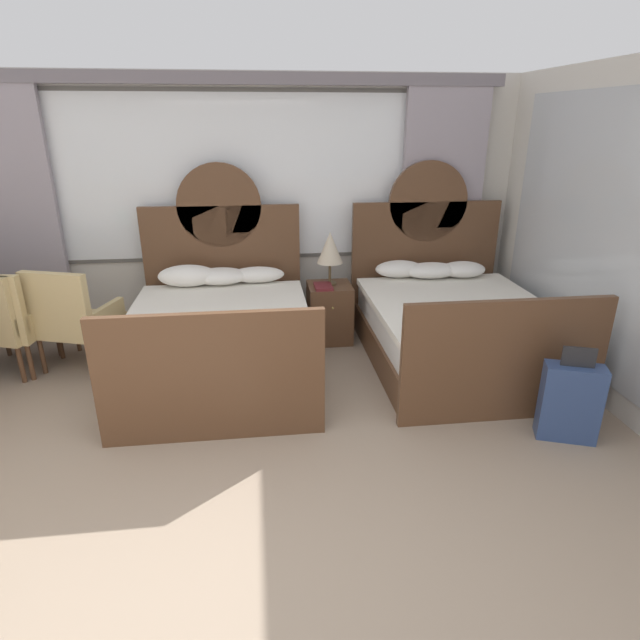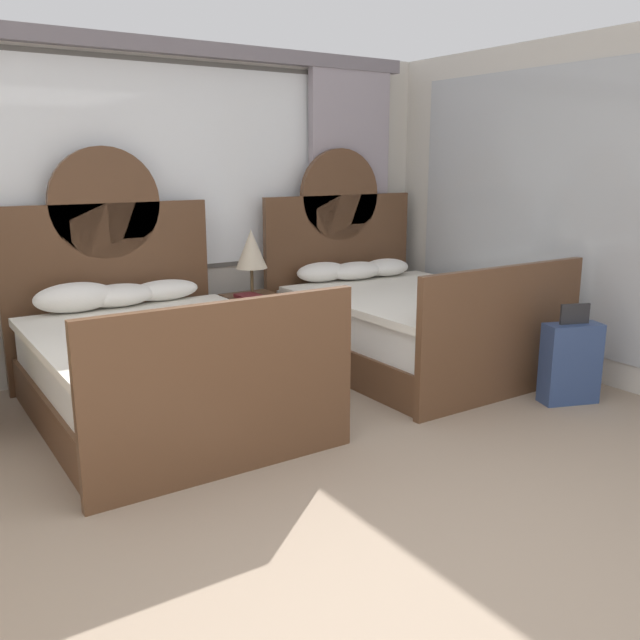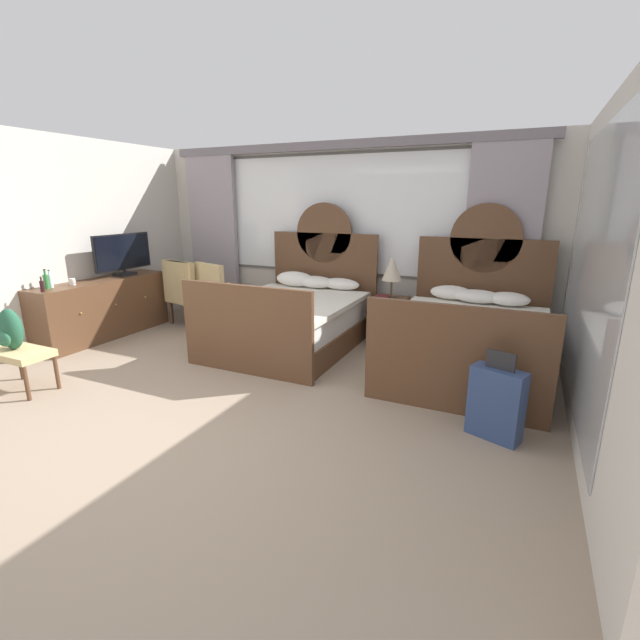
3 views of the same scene
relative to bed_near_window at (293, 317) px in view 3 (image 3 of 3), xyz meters
The scene contains 21 objects.
ground_plane 2.68m from the bed_near_window, 86.33° to the right, with size 24.00×24.00×0.00m, color gray.
wall_back_window 1.57m from the bed_near_window, 81.68° to the left, with size 6.05×0.22×2.70m.
wall_left 3.22m from the bed_near_window, 160.16° to the right, with size 0.07×4.42×2.70m.
wall_right_mirror 3.51m from the bed_near_window, 17.46° to the right, with size 0.08×4.42×2.70m.
bed_near_window is the anchor object (origin of this frame).
bed_near_mirror 2.22m from the bed_near_window, ahead, with size 1.64×2.14×1.85m.
nightstand_between_beds 1.30m from the bed_near_window, 30.96° to the left, with size 0.45×0.48×0.62m.
table_lamp_on_nightstand 1.46m from the bed_near_window, 32.02° to the left, with size 0.27×0.27×0.56m.
book_on_nightstand 1.21m from the bed_near_window, 29.17° to the left, with size 0.18×0.26×0.03m.
dresser_minibar 2.72m from the bed_near_window, 163.51° to the right, with size 0.51×1.93×0.82m.
tv_flatscreen 2.71m from the bed_near_window, behind, with size 0.20×0.97×0.60m.
bottle_wine_dark 3.05m from the bed_near_window, 147.00° to the right, with size 0.05×0.05×0.18m.
bottle_soda_green 3.09m from the bed_near_window, 150.42° to the right, with size 0.06×0.06×0.25m.
bottle_water_clear 3.08m from the bed_near_window, 151.90° to the right, with size 0.06×0.06×0.23m.
cup_on_dresser 2.90m from the bed_near_window, 155.37° to the right, with size 0.11×0.08×0.08m.
armchair_by_window_left 1.40m from the bed_near_window, 168.72° to the left, with size 0.79×0.79×1.00m.
armchair_by_window_centre 1.99m from the bed_near_window, behind, with size 0.70×0.70×1.00m.
armchair_by_window_right 2.01m from the bed_near_window, behind, with size 0.80×0.80×1.00m.
luggage_bench 3.03m from the bed_near_window, 127.04° to the right, with size 0.65×0.37×0.43m.
backpack_on_bench 3.09m from the bed_near_window, 127.99° to the right, with size 0.28×0.22×0.42m.
suitcase_on_floor 2.97m from the bed_near_window, 28.42° to the right, with size 0.45×0.31×0.74m.
Camera 3 is at (2.52, -2.30, 1.88)m, focal length 24.77 mm.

